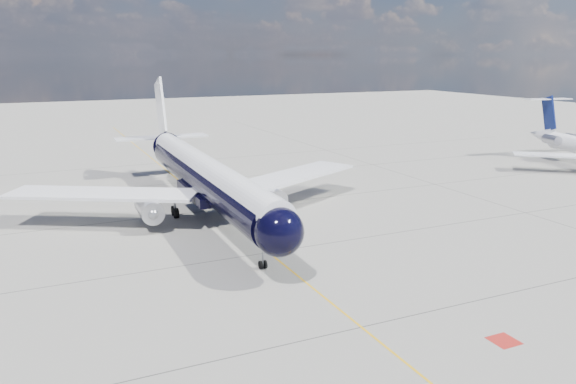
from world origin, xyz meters
The scene contains 4 objects.
ground centered at (0.00, 30.00, 0.00)m, with size 320.00×320.00×0.00m, color gray.
taxiway_centerline centered at (0.00, 25.00, 0.00)m, with size 0.16×160.00×0.01m, color #E1A30B.
red_marking centered at (6.80, -10.00, 0.00)m, with size 1.60×1.60×0.01m, color maroon.
main_airliner centered at (-1.57, 24.06, 4.27)m, with size 39.10×47.51×13.74m.
Camera 1 is at (-17.52, -32.17, 16.53)m, focal length 35.00 mm.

